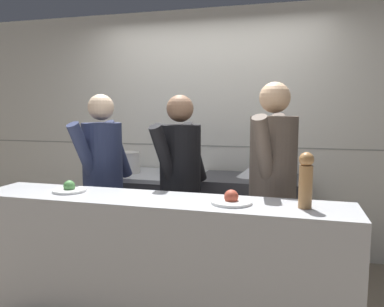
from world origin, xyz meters
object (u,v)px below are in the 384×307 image
pepper_mill (306,179)px  plated_dish_appetiser (231,200)px  chef_line (273,185)px  mixing_bowl_steel (249,172)px  stock_pot (129,162)px  chef_sous (180,185)px  sauce_pot (176,166)px  plated_dish_main (69,189)px  oven_range (154,215)px  chef_head_cook (103,180)px

pepper_mill → plated_dish_appetiser: bearing=-179.6°
chef_line → mixing_bowl_steel: bearing=123.9°
stock_pot → chef_sous: 0.99m
pepper_mill → sauce_pot: bearing=132.3°
plated_dish_appetiser → chef_line: chef_line is taller
mixing_bowl_steel → plated_dish_appetiser: size_ratio=0.96×
mixing_bowl_steel → plated_dish_main: size_ratio=1.05×
oven_range → chef_head_cook: 0.88m
oven_range → chef_head_cook: (-0.20, -0.70, 0.49)m
oven_range → chef_line: size_ratio=0.58×
chef_line → plated_dish_main: bearing=-143.2°
chef_head_cook → mixing_bowl_steel: bearing=47.3°
oven_range → pepper_mill: size_ratio=3.01×
stock_pot → chef_sous: chef_sous is taller
oven_range → chef_head_cook: size_ratio=0.61×
sauce_pot → oven_range: bearing=-166.4°
mixing_bowl_steel → plated_dish_main: 1.74m
oven_range → chef_sous: bearing=-53.5°
chef_head_cook → chef_sous: bearing=17.6°
chef_head_cook → chef_line: bearing=15.0°
plated_dish_main → chef_line: chef_line is taller
stock_pot → chef_head_cook: size_ratio=0.14×
mixing_bowl_steel → pepper_mill: bearing=-70.2°
sauce_pot → chef_sous: (0.27, -0.73, -0.04)m
stock_pot → oven_range: bearing=8.3°
oven_range → pepper_mill: (1.47, -1.31, 0.70)m
oven_range → plated_dish_main: bearing=-96.5°
plated_dish_appetiser → oven_range: bearing=128.1°
plated_dish_appetiser → plated_dish_main: bearing=178.6°
plated_dish_main → plated_dish_appetiser: size_ratio=0.91×
sauce_pot → pepper_mill: (1.24, -1.36, 0.18)m
oven_range → pepper_mill: 2.09m
chef_head_cook → chef_line: chef_line is taller
stock_pot → chef_head_cook: 0.67m
pepper_mill → chef_sous: chef_sous is taller
mixing_bowl_steel → chef_head_cook: (-1.18, -0.73, -0.00)m
plated_dish_main → plated_dish_appetiser: bearing=-1.4°
pepper_mill → chef_sous: (-0.97, 0.63, -0.21)m
oven_range → sauce_pot: bearing=13.6°
stock_pot → pepper_mill: pepper_mill is taller
plated_dish_main → pepper_mill: 1.62m
sauce_pot → chef_head_cook: 0.87m
chef_sous → chef_line: 0.75m
stock_pot → sauce_pot: bearing=10.8°
oven_range → mixing_bowl_steel: (0.99, 0.03, 0.49)m
mixing_bowl_steel → chef_sous: bearing=-124.6°
sauce_pot → plated_dish_main: (-0.38, -1.34, 0.02)m
pepper_mill → chef_line: size_ratio=0.19×
plated_dish_main → chef_head_cook: 0.59m
oven_range → plated_dish_main: size_ratio=4.28×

